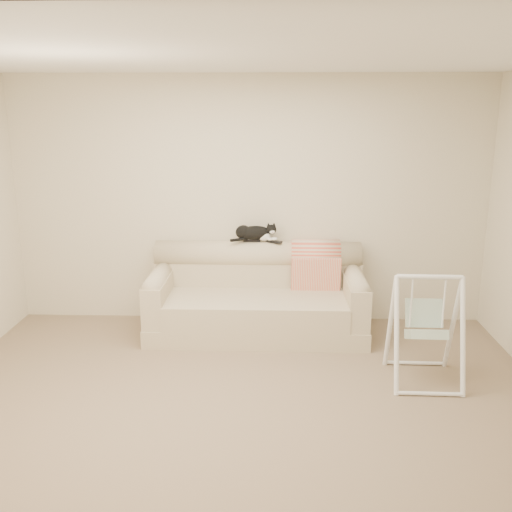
% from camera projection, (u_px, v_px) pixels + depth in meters
% --- Properties ---
extents(ground_plane, '(5.00, 5.00, 0.00)m').
position_uv_depth(ground_plane, '(238.00, 409.00, 4.41)').
color(ground_plane, '#75644D').
rests_on(ground_plane, ground).
extents(room_shell, '(5.04, 4.04, 2.60)m').
position_uv_depth(room_shell, '(236.00, 215.00, 4.02)').
color(room_shell, beige).
rests_on(room_shell, ground).
extents(sofa, '(2.20, 0.93, 0.90)m').
position_uv_depth(sofa, '(257.00, 299.00, 5.88)').
color(sofa, tan).
rests_on(sofa, ground).
extents(remote_a, '(0.18, 0.05, 0.03)m').
position_uv_depth(remote_a, '(252.00, 240.00, 5.98)').
color(remote_a, black).
rests_on(remote_a, sofa).
extents(remote_b, '(0.17, 0.12, 0.02)m').
position_uv_depth(remote_b, '(274.00, 242.00, 5.94)').
color(remote_b, black).
rests_on(remote_b, sofa).
extents(tuxedo_cat, '(0.50, 0.24, 0.20)m').
position_uv_depth(tuxedo_cat, '(255.00, 233.00, 5.95)').
color(tuxedo_cat, black).
rests_on(tuxedo_cat, sofa).
extents(throw_blanket, '(0.51, 0.38, 0.58)m').
position_uv_depth(throw_blanket, '(315.00, 259.00, 5.98)').
color(throw_blanket, '#E9553C').
rests_on(throw_blanket, sofa).
extents(baby_swing, '(0.59, 0.62, 0.95)m').
position_uv_depth(baby_swing, '(425.00, 328.00, 4.78)').
color(baby_swing, white).
rests_on(baby_swing, ground).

